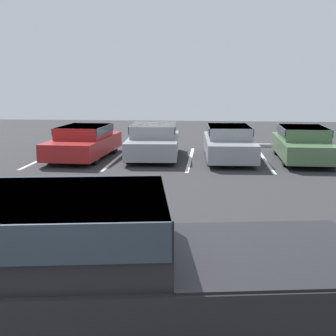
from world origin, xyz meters
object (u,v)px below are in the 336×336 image
parked_sedan_a (84,141)px  parked_sedan_d (303,142)px  parked_sedan_b (154,140)px  parked_sedan_c (229,142)px  wheel_stop_curb (265,146)px  pickup_truck (98,286)px

parked_sedan_a → parked_sedan_d: parked_sedan_d is taller
parked_sedan_b → parked_sedan_c: parked_sedan_b is taller
wheel_stop_curb → parked_sedan_d: bearing=-74.1°
parked_sedan_a → parked_sedan_b: parked_sedan_b is taller
pickup_truck → parked_sedan_d: size_ratio=1.25×
pickup_truck → parked_sedan_d: bearing=62.5°
parked_sedan_b → wheel_stop_curb: bearing=122.0°
parked_sedan_a → parked_sedan_c: (5.46, 0.17, 0.01)m
pickup_truck → parked_sedan_a: bearing=97.1°
parked_sedan_b → parked_sedan_c: (2.84, -0.18, -0.01)m
parked_sedan_b → parked_sedan_d: (5.55, -0.18, -0.01)m
parked_sedan_a → parked_sedan_c: bearing=94.7°
parked_sedan_d → wheel_stop_curb: 3.58m
parked_sedan_d → wheel_stop_curb: (-0.97, 3.40, -0.59)m
parked_sedan_b → parked_sedan_a: bearing=-85.5°
parked_sedan_b → parked_sedan_c: size_ratio=0.96×
parked_sedan_d → parked_sedan_c: bearing=-88.8°
parked_sedan_c → wheel_stop_curb: 3.86m
parked_sedan_c → parked_sedan_b: bearing=-96.1°
parked_sedan_c → parked_sedan_a: bearing=-90.7°
parked_sedan_b → wheel_stop_curb: parked_sedan_b is taller
parked_sedan_d → wheel_stop_curb: bearing=-162.9°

